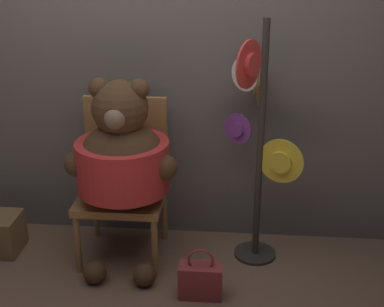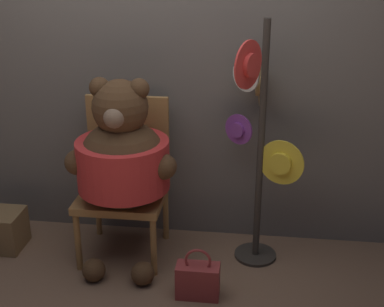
{
  "view_description": "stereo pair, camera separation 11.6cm",
  "coord_description": "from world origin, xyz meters",
  "px_view_note": "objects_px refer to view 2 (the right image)",
  "views": [
    {
      "loc": [
        0.54,
        -2.76,
        2.0
      ],
      "look_at": [
        0.28,
        0.29,
        0.76
      ],
      "focal_mm": 50.0,
      "sensor_mm": 36.0,
      "label": 1
    },
    {
      "loc": [
        0.65,
        -2.75,
        2.0
      ],
      "look_at": [
        0.28,
        0.29,
        0.76
      ],
      "focal_mm": 50.0,
      "sensor_mm": 36.0,
      "label": 2
    }
  ],
  "objects_px": {
    "chair": "(125,175)",
    "handbag_on_ground": "(198,280)",
    "hat_display_rack": "(259,136)",
    "teddy_bear": "(123,159)"
  },
  "relations": [
    {
      "from": "chair",
      "to": "handbag_on_ground",
      "type": "bearing_deg",
      "value": -42.99
    },
    {
      "from": "handbag_on_ground",
      "to": "hat_display_rack",
      "type": "bearing_deg",
      "value": 56.46
    },
    {
      "from": "handbag_on_ground",
      "to": "chair",
      "type": "bearing_deg",
      "value": 137.01
    },
    {
      "from": "teddy_bear",
      "to": "handbag_on_ground",
      "type": "xyz_separation_m",
      "value": [
        0.51,
        -0.33,
        -0.62
      ]
    },
    {
      "from": "hat_display_rack",
      "to": "handbag_on_ground",
      "type": "bearing_deg",
      "value": -123.54
    },
    {
      "from": "hat_display_rack",
      "to": "chair",
      "type": "bearing_deg",
      "value": 178.41
    },
    {
      "from": "hat_display_rack",
      "to": "handbag_on_ground",
      "type": "height_order",
      "value": "hat_display_rack"
    },
    {
      "from": "teddy_bear",
      "to": "chair",
      "type": "bearing_deg",
      "value": 101.85
    },
    {
      "from": "teddy_bear",
      "to": "hat_display_rack",
      "type": "distance_m",
      "value": 0.85
    },
    {
      "from": "hat_display_rack",
      "to": "handbag_on_ground",
      "type": "distance_m",
      "value": 0.95
    }
  ]
}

